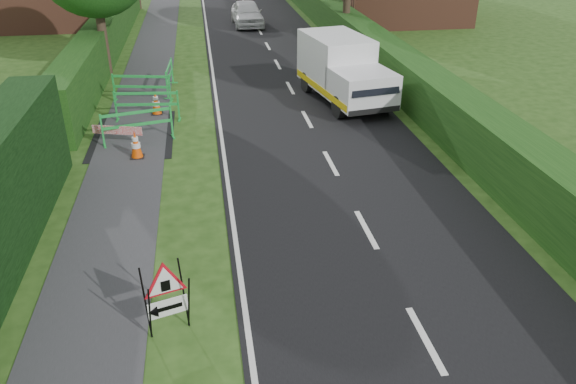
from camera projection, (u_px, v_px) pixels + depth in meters
road_surface at (245, 4)px, 38.95m from camera, size 6.00×90.00×0.02m
footpath at (164, 6)px, 38.20m from camera, size 2.00×90.00×0.02m
hedge_west_far at (111, 52)px, 26.54m from camera, size 1.00×24.00×1.80m
hedge_east at (383, 77)px, 22.86m from camera, size 1.20×50.00×1.50m
triangle_sign at (164, 294)px, 8.94m from camera, size 1.00×1.00×1.18m
works_van at (343, 69)px, 19.63m from camera, size 2.65×5.01×2.18m
traffic_cone_0 at (372, 102)px, 18.73m from camera, size 0.38×0.38×0.79m
traffic_cone_1 at (373, 86)px, 20.35m from camera, size 0.38×0.38×0.79m
traffic_cone_2 at (344, 75)px, 21.63m from camera, size 0.38×0.38×0.79m
traffic_cone_3 at (136, 145)px, 15.48m from camera, size 0.38×0.38×0.79m
traffic_cone_4 at (156, 103)px, 18.66m from camera, size 0.38×0.38×0.79m
ped_barrier_0 at (137, 122)px, 16.39m from camera, size 2.08×0.82×1.00m
ped_barrier_1 at (147, 102)px, 18.01m from camera, size 2.09×0.57×1.00m
ped_barrier_2 at (141, 85)px, 19.72m from camera, size 2.09×0.78×1.00m
ped_barrier_3 at (169, 74)px, 20.87m from camera, size 0.48×2.08×1.00m
redwhite_plank at (119, 144)px, 16.51m from camera, size 1.45×0.46×0.25m
hatchback_car at (247, 13)px, 31.92m from camera, size 1.73×4.04×1.36m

